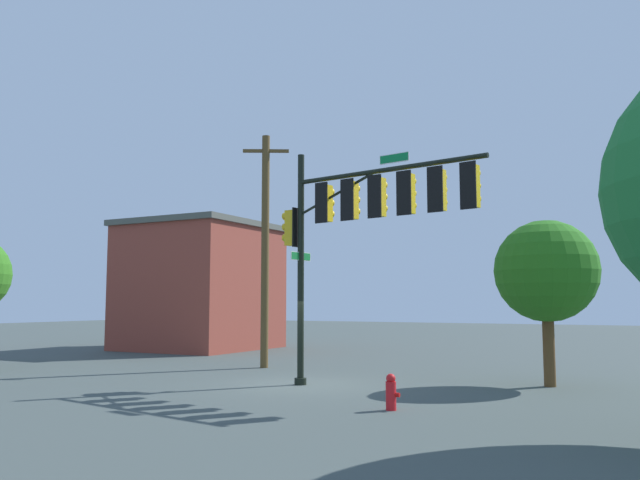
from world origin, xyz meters
name	(u,v)px	position (x,y,z in m)	size (l,w,h in m)	color
ground_plane	(300,385)	(0.00, 0.00, 0.00)	(120.00, 120.00, 0.00)	#3F4947
signal_pole_assembly	(364,212)	(2.27, -0.36, 5.05)	(6.71, 1.68, 7.05)	black
utility_pole	(265,247)	(-3.70, 3.77, 4.62)	(1.63, 0.97, 8.99)	brown
fire_hydrant	(391,392)	(4.10, -3.04, 0.41)	(0.33, 0.24, 0.83)	red
tree_mid	(546,271)	(6.73, 3.03, 3.39)	(3.05, 3.05, 4.94)	brown
brick_building	(200,285)	(-12.18, 10.60, 3.39)	(6.94, 7.32, 6.75)	brown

